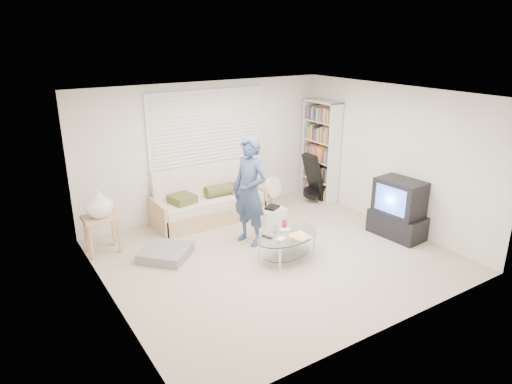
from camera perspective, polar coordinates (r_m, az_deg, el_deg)
ground at (r=7.26m, az=2.32°, el=-7.96°), size 5.00×5.00×0.00m
room_shell at (r=7.05m, az=0.27°, el=5.43°), size 5.02×4.52×2.51m
window_blinds at (r=8.53m, az=-6.06°, el=7.22°), size 2.32×0.08×1.62m
futon_sofa at (r=8.51m, az=-5.98°, el=-1.39°), size 2.06×0.83×1.01m
grey_floor_pillow at (r=7.30m, az=-11.21°, el=-7.47°), size 0.98×0.98×0.16m
side_table at (r=7.45m, az=-19.03°, el=-1.61°), size 0.54×0.44×1.07m
bookshelf at (r=9.51m, az=8.08°, el=5.12°), size 0.32×0.86×2.04m
guitar_case at (r=9.40m, az=7.19°, el=1.39°), size 0.43×0.38×1.00m
floor_fan at (r=8.88m, az=2.07°, el=0.16°), size 0.44×0.29×0.71m
storage_bin at (r=8.40m, az=2.03°, el=-2.90°), size 0.47×0.33×0.32m
tv_unit at (r=8.10m, az=17.36°, el=-2.07°), size 0.58×0.96×1.01m
coffee_table at (r=7.02m, az=3.87°, el=-5.91°), size 1.24×0.91×0.54m
standing_person at (r=7.35m, az=-0.79°, el=0.05°), size 0.59×0.75×1.79m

